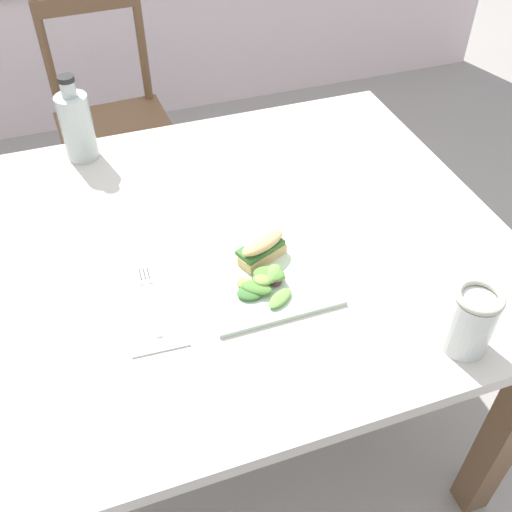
% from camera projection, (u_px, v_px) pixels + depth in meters
% --- Properties ---
extents(ground_plane, '(7.89, 7.89, 0.00)m').
position_uv_depth(ground_plane, '(262.00, 414.00, 1.79)').
color(ground_plane, gray).
extents(dining_table, '(1.10, 1.00, 0.74)m').
position_uv_depth(dining_table, '(249.00, 275.00, 1.36)').
color(dining_table, '#BCB7AD').
rests_on(dining_table, ground).
extents(chair_wooden_far, '(0.42, 0.42, 0.87)m').
position_uv_depth(chair_wooden_far, '(114.00, 123.00, 2.18)').
color(chair_wooden_far, brown).
rests_on(chair_wooden_far, ground).
extents(plate_lunch, '(0.25, 0.25, 0.01)m').
position_uv_depth(plate_lunch, '(262.00, 274.00, 1.18)').
color(plate_lunch, beige).
rests_on(plate_lunch, dining_table).
extents(sandwich_half_front, '(0.11, 0.09, 0.06)m').
position_uv_depth(sandwich_half_front, '(262.00, 248.00, 1.19)').
color(sandwich_half_front, '#DBB270').
rests_on(sandwich_half_front, plate_lunch).
extents(salad_mixed_greens, '(0.11, 0.12, 0.03)m').
position_uv_depth(salad_mixed_greens, '(266.00, 282.00, 1.14)').
color(salad_mixed_greens, '#602D47').
rests_on(salad_mixed_greens, plate_lunch).
extents(napkin_folded, '(0.12, 0.25, 0.00)m').
position_uv_depth(napkin_folded, '(151.00, 302.00, 1.13)').
color(napkin_folded, silver).
rests_on(napkin_folded, dining_table).
extents(fork_on_napkin, '(0.03, 0.19, 0.00)m').
position_uv_depth(fork_on_napkin, '(149.00, 295.00, 1.14)').
color(fork_on_napkin, silver).
rests_on(fork_on_napkin, napkin_folded).
extents(bottle_cold_brew, '(0.08, 0.08, 0.22)m').
position_uv_depth(bottle_cold_brew, '(78.00, 129.00, 1.44)').
color(bottle_cold_brew, black).
rests_on(bottle_cold_brew, dining_table).
extents(mason_jar_iced_tea, '(0.08, 0.08, 0.13)m').
position_uv_depth(mason_jar_iced_tea, '(470.00, 323.00, 1.01)').
color(mason_jar_iced_tea, '#C67528').
rests_on(mason_jar_iced_tea, dining_table).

